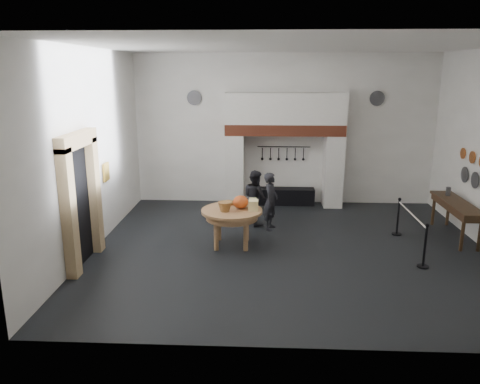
{
  "coord_description": "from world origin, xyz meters",
  "views": [
    {
      "loc": [
        -0.65,
        -10.17,
        4.02
      ],
      "look_at": [
        -1.14,
        -0.02,
        1.35
      ],
      "focal_mm": 35.0,
      "sensor_mm": 36.0,
      "label": 1
    }
  ],
  "objects_px": {
    "visitor_near": "(271,201)",
    "visitor_far": "(255,197)",
    "iron_range": "(283,196)",
    "barrier_post_far": "(398,217)",
    "barrier_post_near": "(425,247)",
    "work_table": "(232,211)",
    "side_table": "(457,203)"
  },
  "relations": [
    {
      "from": "barrier_post_far",
      "to": "iron_range",
      "type": "bearing_deg",
      "value": 136.34
    },
    {
      "from": "work_table",
      "to": "visitor_far",
      "type": "distance_m",
      "value": 1.69
    },
    {
      "from": "side_table",
      "to": "visitor_near",
      "type": "bearing_deg",
      "value": 175.04
    },
    {
      "from": "side_table",
      "to": "barrier_post_near",
      "type": "bearing_deg",
      "value": -125.47
    },
    {
      "from": "iron_range",
      "to": "barrier_post_far",
      "type": "distance_m",
      "value": 3.8
    },
    {
      "from": "visitor_near",
      "to": "visitor_far",
      "type": "xyz_separation_m",
      "value": [
        -0.4,
        0.4,
        -0.01
      ]
    },
    {
      "from": "visitor_far",
      "to": "barrier_post_far",
      "type": "distance_m",
      "value": 3.65
    },
    {
      "from": "barrier_post_far",
      "to": "visitor_far",
      "type": "bearing_deg",
      "value": 169.07
    },
    {
      "from": "iron_range",
      "to": "side_table",
      "type": "bearing_deg",
      "value": -33.63
    },
    {
      "from": "work_table",
      "to": "barrier_post_near",
      "type": "height_order",
      "value": "barrier_post_near"
    },
    {
      "from": "visitor_near",
      "to": "visitor_far",
      "type": "distance_m",
      "value": 0.57
    },
    {
      "from": "work_table",
      "to": "visitor_far",
      "type": "relative_size",
      "value": 0.97
    },
    {
      "from": "iron_range",
      "to": "barrier_post_near",
      "type": "relative_size",
      "value": 2.11
    },
    {
      "from": "iron_range",
      "to": "work_table",
      "type": "height_order",
      "value": "work_table"
    },
    {
      "from": "work_table",
      "to": "barrier_post_far",
      "type": "distance_m",
      "value": 4.21
    },
    {
      "from": "iron_range",
      "to": "work_table",
      "type": "distance_m",
      "value": 3.83
    },
    {
      "from": "iron_range",
      "to": "barrier_post_far",
      "type": "xyz_separation_m",
      "value": [
        2.75,
        -2.62,
        0.2
      ]
    },
    {
      "from": "visitor_near",
      "to": "visitor_far",
      "type": "bearing_deg",
      "value": 59.81
    },
    {
      "from": "iron_range",
      "to": "barrier_post_near",
      "type": "height_order",
      "value": "barrier_post_near"
    },
    {
      "from": "side_table",
      "to": "barrier_post_near",
      "type": "xyz_separation_m",
      "value": [
        -1.35,
        -1.9,
        -0.42
      ]
    },
    {
      "from": "work_table",
      "to": "barrier_post_near",
      "type": "bearing_deg",
      "value": -14.86
    },
    {
      "from": "visitor_far",
      "to": "side_table",
      "type": "relative_size",
      "value": 0.67
    },
    {
      "from": "visitor_near",
      "to": "barrier_post_far",
      "type": "height_order",
      "value": "visitor_near"
    },
    {
      "from": "work_table",
      "to": "side_table",
      "type": "height_order",
      "value": "side_table"
    },
    {
      "from": "visitor_near",
      "to": "barrier_post_near",
      "type": "xyz_separation_m",
      "value": [
        3.17,
        -2.29,
        -0.3
      ]
    },
    {
      "from": "barrier_post_near",
      "to": "barrier_post_far",
      "type": "xyz_separation_m",
      "value": [
        0.0,
        2.0,
        0.0
      ]
    },
    {
      "from": "barrier_post_near",
      "to": "barrier_post_far",
      "type": "relative_size",
      "value": 1.0
    },
    {
      "from": "iron_range",
      "to": "visitor_far",
      "type": "relative_size",
      "value": 1.3
    },
    {
      "from": "work_table",
      "to": "barrier_post_near",
      "type": "distance_m",
      "value": 4.25
    },
    {
      "from": "visitor_far",
      "to": "side_table",
      "type": "distance_m",
      "value": 4.98
    },
    {
      "from": "visitor_far",
      "to": "barrier_post_near",
      "type": "distance_m",
      "value": 4.48
    },
    {
      "from": "iron_range",
      "to": "visitor_far",
      "type": "bearing_deg",
      "value": -112.97
    }
  ]
}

